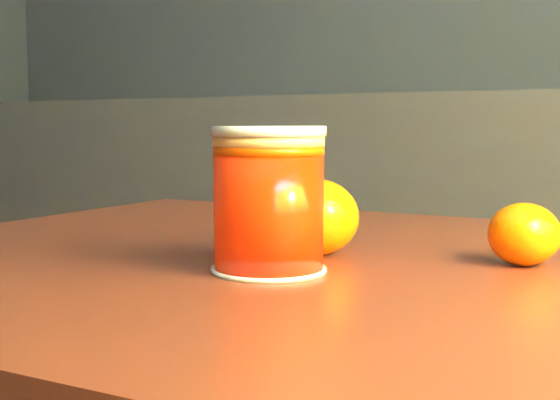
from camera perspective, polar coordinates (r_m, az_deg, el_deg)
The scene contains 5 objects.
kitchen_counter at distance 2.14m, azimuth 3.14°, elevation -4.72°, with size 3.15×0.60×0.90m, color #4A494E.
table at distance 0.66m, azimuth 7.83°, elevation -12.65°, with size 1.06×0.81×0.73m.
juice_glass at distance 0.60m, azimuth -0.83°, elevation -0.03°, with size 0.09×0.09×0.11m.
orange_front at distance 0.68m, azimuth 2.61°, elevation -1.26°, with size 0.08×0.08×0.07m, color #FF6E05.
orange_back at distance 0.66m, azimuth 17.43°, elevation -2.40°, with size 0.06×0.06×0.05m, color #FF6E05.
Camera 1 is at (1.18, -0.29, 0.84)m, focal length 50.00 mm.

